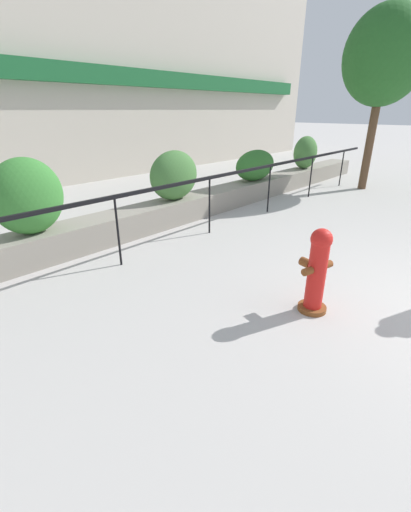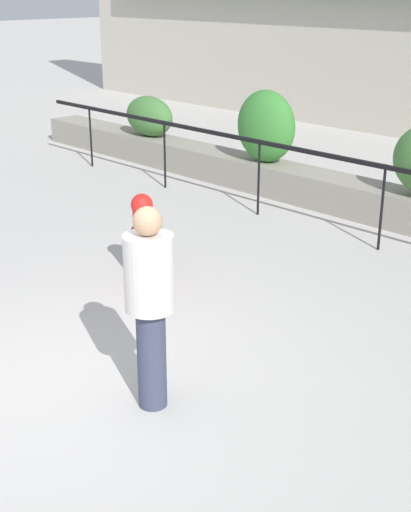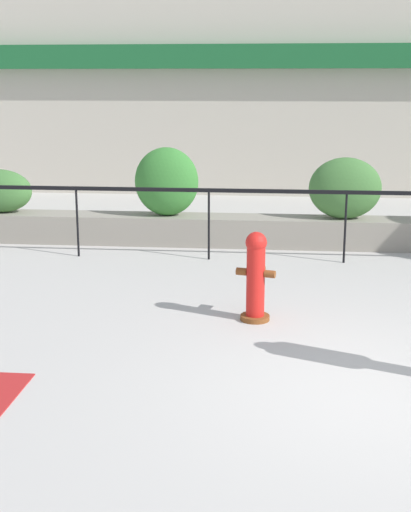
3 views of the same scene
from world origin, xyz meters
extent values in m
plane|color=#BCB7B2|center=(0.00, 0.00, 0.00)|extent=(120.00, 120.00, 0.00)
cube|color=black|center=(0.00, 4.90, 1.12)|extent=(15.00, 0.05, 0.06)
cylinder|color=black|center=(-6.43, 4.90, 0.57)|extent=(0.04, 0.04, 1.15)
cylinder|color=black|center=(-4.29, 4.90, 0.57)|extent=(0.04, 0.04, 1.15)
cylinder|color=black|center=(-2.14, 4.90, 0.57)|extent=(0.04, 0.04, 1.15)
cylinder|color=black|center=(0.00, 4.90, 0.57)|extent=(0.04, 0.04, 1.15)
ellipsoid|color=#427538|center=(-6.00, 6.00, 0.89)|extent=(1.18, 0.62, 0.77)
ellipsoid|color=#387F33|center=(-2.99, 6.00, 1.09)|extent=(1.11, 0.70, 1.19)
cylinder|color=brown|center=(-1.31, 1.97, 0.03)|extent=(0.43, 0.43, 0.06)
cylinder|color=red|center=(-1.31, 1.97, 0.48)|extent=(0.27, 0.27, 0.85)
sphere|color=red|center=(-1.31, 1.97, 0.95)|extent=(0.25, 0.25, 0.25)
cylinder|color=brown|center=(-1.26, 2.15, 0.59)|extent=(0.14, 0.16, 0.11)
cylinder|color=brown|center=(-1.14, 1.93, 0.59)|extent=(0.14, 0.12, 0.09)
cylinder|color=brown|center=(-1.48, 2.01, 0.59)|extent=(0.14, 0.12, 0.09)
cylinder|color=#383D56|center=(0.77, 0.35, 0.44)|extent=(0.27, 0.27, 0.88)
cylinder|color=silver|center=(0.77, 0.35, 1.19)|extent=(0.45, 0.45, 0.62)
sphere|color=tan|center=(0.77, 0.35, 1.61)|extent=(0.23, 0.23, 0.23)
camera|label=1|loc=(-4.94, 0.44, 2.33)|focal=24.00mm
camera|label=2|loc=(4.76, -2.91, 3.30)|focal=50.00mm
camera|label=3|loc=(-1.10, -6.17, 2.79)|focal=50.00mm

